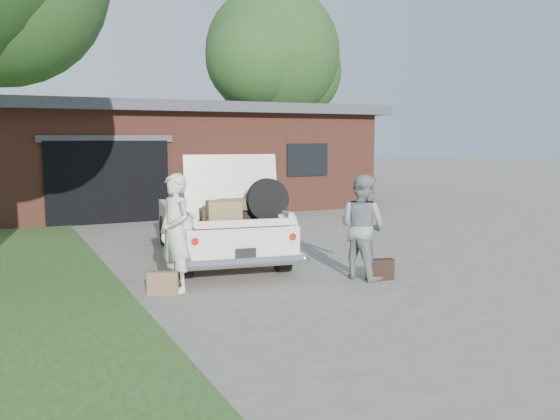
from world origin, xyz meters
name	(u,v)px	position (x,y,z in m)	size (l,w,h in m)	color
ground	(296,283)	(0.00, 0.00, 0.00)	(90.00, 90.00, 0.00)	gray
house	(165,156)	(0.98, 11.47, 1.67)	(12.80, 7.80, 3.30)	brown
tree_right	(274,59)	(7.85, 17.44, 5.91)	(7.18, 6.24, 9.29)	#38281E
sedan	(218,220)	(-0.41, 2.50, 0.72)	(2.62, 5.09, 2.00)	silver
woman_left	(175,233)	(-1.84, 0.36, 0.88)	(0.64, 0.42, 1.77)	silver
woman_right	(362,227)	(1.12, -0.15, 0.85)	(0.83, 0.64, 1.70)	gray
suitcase_left	(163,283)	(-2.08, 0.25, 0.17)	(0.44, 0.14, 0.34)	#856144
suitcase_right	(380,270)	(1.31, -0.40, 0.17)	(0.44, 0.14, 0.34)	black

